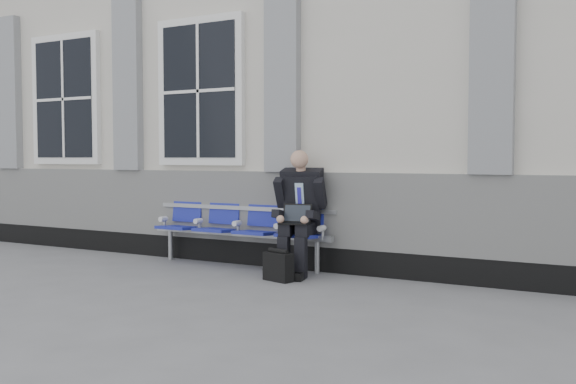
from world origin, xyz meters
The scene contains 5 objects.
ground centered at (0.00, 0.00, 0.00)m, with size 70.00×70.00×0.00m, color slate.
station_building centered at (-0.02, 3.47, 2.22)m, with size 14.40×4.40×4.49m.
bench centered at (1.05, 1.32, 0.55)m, with size 2.60×0.47×0.91m.
businessman centered at (1.97, 1.19, 0.79)m, with size 0.64×0.85×1.46m.
briefcase centered at (1.96, 0.69, 0.17)m, with size 0.38×0.24×0.36m.
Camera 1 is at (5.45, -5.48, 1.38)m, focal length 40.00 mm.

